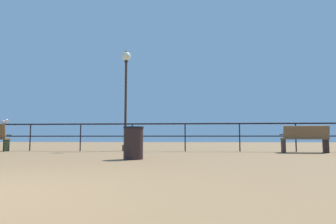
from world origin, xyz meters
name	(u,v)px	position (x,y,z in m)	size (l,w,h in m)	color
pier_railing	(132,131)	(0.00, 8.67, 0.76)	(19.77, 0.05, 1.03)	black
bench_near_left	(305,138)	(5.96, 7.93, 0.50)	(1.45, 0.72, 0.89)	brown
lamppost_center	(126,83)	(-0.33, 8.96, 2.63)	(0.35, 0.35, 3.95)	#322316
seagull_on_rail	(5,122)	(-5.00, 8.66, 1.12)	(0.40, 0.18, 0.19)	white
trash_bin	(133,143)	(0.85, 4.60, 0.38)	(0.47, 0.47, 0.76)	black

